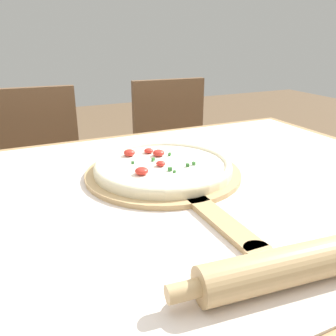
# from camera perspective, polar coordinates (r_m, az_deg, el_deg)

# --- Properties ---
(dining_table) EXTENTS (1.32, 1.02, 0.76)m
(dining_table) POSITION_cam_1_polar(r_m,az_deg,el_deg) (0.92, 4.11, -8.67)
(dining_table) COLOR #A87F51
(dining_table) RESTS_ON ground_plane
(towel_cloth) EXTENTS (1.24, 0.94, 0.00)m
(towel_cloth) POSITION_cam_1_polar(r_m,az_deg,el_deg) (0.87, 4.29, -2.66)
(towel_cloth) COLOR silver
(towel_cloth) RESTS_ON dining_table
(pizza_peel) EXTENTS (0.40, 0.61, 0.01)m
(pizza_peel) POSITION_cam_1_polar(r_m,az_deg,el_deg) (0.90, -0.23, -1.25)
(pizza_peel) COLOR tan
(pizza_peel) RESTS_ON towel_cloth
(pizza) EXTENTS (0.35, 0.35, 0.04)m
(pizza) POSITION_cam_1_polar(r_m,az_deg,el_deg) (0.91, -0.83, 0.33)
(pizza) COLOR beige
(pizza) RESTS_ON pizza_peel
(rolling_pin) EXTENTS (0.43, 0.09, 0.06)m
(rolling_pin) POSITION_cam_1_polar(r_m,az_deg,el_deg) (0.58, 21.03, -13.94)
(rolling_pin) COLOR tan
(rolling_pin) RESTS_ON towel_cloth
(chair_left) EXTENTS (0.43, 0.43, 0.89)m
(chair_left) POSITION_cam_1_polar(r_m,az_deg,el_deg) (1.67, -19.86, -1.24)
(chair_left) COLOR brown
(chair_left) RESTS_ON ground_plane
(chair_right) EXTENTS (0.43, 0.43, 0.89)m
(chair_right) POSITION_cam_1_polar(r_m,az_deg,el_deg) (1.83, 1.11, 1.99)
(chair_right) COLOR brown
(chair_right) RESTS_ON ground_plane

